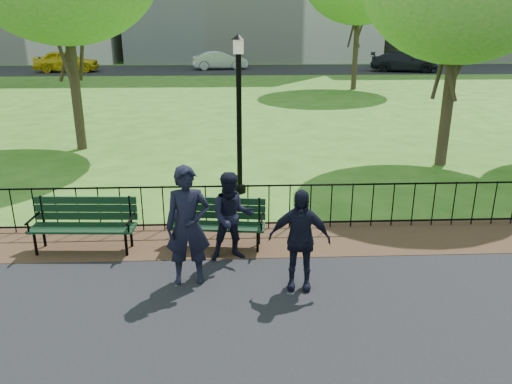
{
  "coord_description": "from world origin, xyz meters",
  "views": [
    {
      "loc": [
        -0.05,
        -6.88,
        3.82
      ],
      "look_at": [
        0.33,
        1.5,
        0.93
      ],
      "focal_mm": 35.0,
      "sensor_mm": 36.0,
      "label": 1
    }
  ],
  "objects_px": {
    "person_left": "(188,226)",
    "person_right": "(299,240)",
    "park_bench_left_a": "(84,219)",
    "lamppost": "(239,110)",
    "person_mid": "(232,217)",
    "taxi": "(66,61)",
    "sedan_silver": "(220,60)",
    "park_bench_main": "(206,217)",
    "sedan_dark": "(404,62)"
  },
  "relations": [
    {
      "from": "person_right",
      "to": "sedan_silver",
      "type": "height_order",
      "value": "person_right"
    },
    {
      "from": "park_bench_left_a",
      "to": "person_right",
      "type": "bearing_deg",
      "value": -19.93
    },
    {
      "from": "taxi",
      "to": "park_bench_left_a",
      "type": "bearing_deg",
      "value": -166.13
    },
    {
      "from": "person_right",
      "to": "sedan_dark",
      "type": "distance_m",
      "value": 35.19
    },
    {
      "from": "park_bench_main",
      "to": "person_left",
      "type": "relative_size",
      "value": 0.92
    },
    {
      "from": "park_bench_left_a",
      "to": "lamppost",
      "type": "bearing_deg",
      "value": 50.16
    },
    {
      "from": "person_left",
      "to": "person_right",
      "type": "xyz_separation_m",
      "value": [
        1.64,
        -0.24,
        -0.14
      ]
    },
    {
      "from": "person_mid",
      "to": "person_right",
      "type": "relative_size",
      "value": 0.98
    },
    {
      "from": "person_right",
      "to": "sedan_silver",
      "type": "xyz_separation_m",
      "value": [
        -2.0,
        35.45,
        -0.04
      ]
    },
    {
      "from": "taxi",
      "to": "sedan_silver",
      "type": "relative_size",
      "value": 1.08
    },
    {
      "from": "sedan_silver",
      "to": "sedan_dark",
      "type": "distance_m",
      "value": 14.65
    },
    {
      "from": "park_bench_main",
      "to": "person_right",
      "type": "bearing_deg",
      "value": -39.51
    },
    {
      "from": "person_left",
      "to": "sedan_dark",
      "type": "height_order",
      "value": "person_left"
    },
    {
      "from": "lamppost",
      "to": "taxi",
      "type": "bearing_deg",
      "value": 113.89
    },
    {
      "from": "park_bench_main",
      "to": "person_mid",
      "type": "relative_size",
      "value": 1.12
    },
    {
      "from": "person_mid",
      "to": "taxi",
      "type": "distance_m",
      "value": 35.26
    },
    {
      "from": "park_bench_main",
      "to": "taxi",
      "type": "distance_m",
      "value": 34.61
    },
    {
      "from": "park_bench_left_a",
      "to": "person_left",
      "type": "bearing_deg",
      "value": -30.36
    },
    {
      "from": "person_mid",
      "to": "taxi",
      "type": "bearing_deg",
      "value": 103.44
    },
    {
      "from": "taxi",
      "to": "sedan_dark",
      "type": "bearing_deg",
      "value": -95.74
    },
    {
      "from": "park_bench_main",
      "to": "taxi",
      "type": "height_order",
      "value": "taxi"
    },
    {
      "from": "person_mid",
      "to": "sedan_dark",
      "type": "distance_m",
      "value": 34.64
    },
    {
      "from": "person_mid",
      "to": "person_right",
      "type": "distance_m",
      "value": 1.39
    },
    {
      "from": "person_left",
      "to": "sedan_silver",
      "type": "height_order",
      "value": "person_left"
    },
    {
      "from": "person_mid",
      "to": "person_right",
      "type": "bearing_deg",
      "value": -52.85
    },
    {
      "from": "park_bench_left_a",
      "to": "lamppost",
      "type": "xyz_separation_m",
      "value": [
        2.74,
        2.96,
        1.36
      ]
    },
    {
      "from": "taxi",
      "to": "person_mid",
      "type": "bearing_deg",
      "value": -162.42
    },
    {
      "from": "lamppost",
      "to": "sedan_silver",
      "type": "relative_size",
      "value": 0.8
    },
    {
      "from": "lamppost",
      "to": "person_mid",
      "type": "relative_size",
      "value": 2.35
    },
    {
      "from": "person_left",
      "to": "taxi",
      "type": "xyz_separation_m",
      "value": [
        -12.19,
        33.58,
        -0.1
      ]
    },
    {
      "from": "park_bench_main",
      "to": "sedan_dark",
      "type": "xyz_separation_m",
      "value": [
        13.87,
        31.42,
        0.2
      ]
    },
    {
      "from": "person_left",
      "to": "park_bench_main",
      "type": "bearing_deg",
      "value": 76.44
    },
    {
      "from": "park_bench_left_a",
      "to": "person_right",
      "type": "height_order",
      "value": "person_right"
    },
    {
      "from": "taxi",
      "to": "sedan_silver",
      "type": "bearing_deg",
      "value": -85.95
    },
    {
      "from": "sedan_silver",
      "to": "sedan_dark",
      "type": "bearing_deg",
      "value": -108.01
    },
    {
      "from": "person_right",
      "to": "taxi",
      "type": "xyz_separation_m",
      "value": [
        -13.82,
        33.83,
        0.04
      ]
    },
    {
      "from": "sedan_silver",
      "to": "person_right",
      "type": "bearing_deg",
      "value": 175.16
    },
    {
      "from": "sedan_silver",
      "to": "person_left",
      "type": "bearing_deg",
      "value": 172.52
    },
    {
      "from": "park_bench_main",
      "to": "person_right",
      "type": "xyz_separation_m",
      "value": [
        1.44,
        -1.5,
        0.23
      ]
    },
    {
      "from": "park_bench_main",
      "to": "lamppost",
      "type": "relative_size",
      "value": 0.48
    },
    {
      "from": "lamppost",
      "to": "person_left",
      "type": "bearing_deg",
      "value": -101.08
    },
    {
      "from": "lamppost",
      "to": "sedan_dark",
      "type": "relative_size",
      "value": 0.69
    },
    {
      "from": "lamppost",
      "to": "person_right",
      "type": "height_order",
      "value": "lamppost"
    },
    {
      "from": "lamppost",
      "to": "sedan_silver",
      "type": "xyz_separation_m",
      "value": [
        -1.19,
        31.0,
        -1.19
      ]
    },
    {
      "from": "lamppost",
      "to": "person_mid",
      "type": "bearing_deg",
      "value": -92.88
    },
    {
      "from": "person_right",
      "to": "person_mid",
      "type": "bearing_deg",
      "value": 143.58
    },
    {
      "from": "sedan_dark",
      "to": "taxi",
      "type": "bearing_deg",
      "value": 103.85
    },
    {
      "from": "person_left",
      "to": "sedan_silver",
      "type": "relative_size",
      "value": 0.41
    },
    {
      "from": "person_left",
      "to": "person_right",
      "type": "bearing_deg",
      "value": -13.0
    },
    {
      "from": "park_bench_main",
      "to": "person_right",
      "type": "relative_size",
      "value": 1.09
    }
  ]
}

